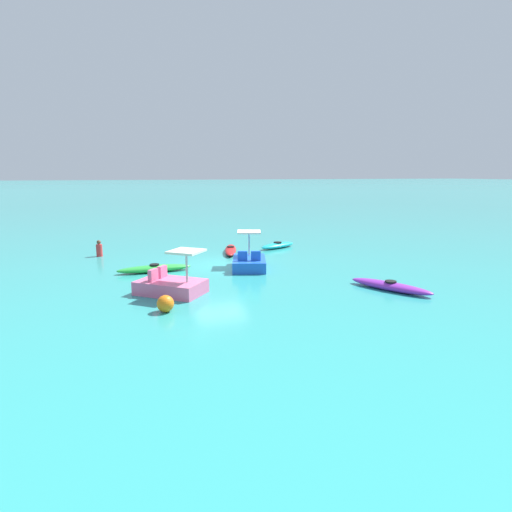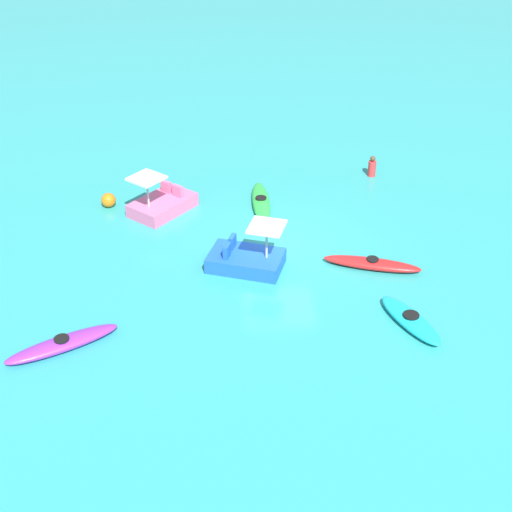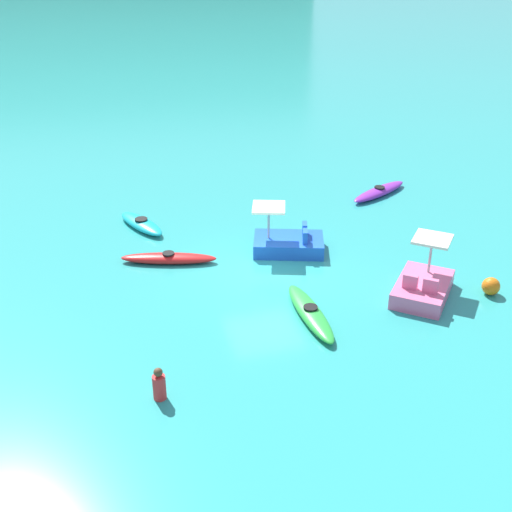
# 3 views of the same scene
# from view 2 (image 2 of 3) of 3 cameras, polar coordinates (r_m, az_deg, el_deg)

# --- Properties ---
(ground_plane) EXTENTS (600.00, 600.00, 0.00)m
(ground_plane) POSITION_cam_2_polar(r_m,az_deg,el_deg) (24.29, 1.98, 0.62)
(ground_plane) COLOR teal
(kayak_green) EXTENTS (0.72, 3.30, 0.37)m
(kayak_green) POSITION_cam_2_polar(r_m,az_deg,el_deg) (26.91, 0.41, 4.40)
(kayak_green) COLOR green
(kayak_green) RESTS_ON ground_plane
(kayak_red) EXTENTS (3.27, 1.50, 0.37)m
(kayak_red) POSITION_cam_2_polar(r_m,az_deg,el_deg) (23.46, 9.41, -0.63)
(kayak_red) COLOR red
(kayak_red) RESTS_ON ground_plane
(kayak_purple) EXTENTS (3.18, 2.14, 0.37)m
(kayak_purple) POSITION_cam_2_polar(r_m,az_deg,el_deg) (20.52, -15.44, -6.89)
(kayak_purple) COLOR purple
(kayak_purple) RESTS_ON ground_plane
(kayak_cyan) EXTENTS (1.76, 2.69, 0.37)m
(kayak_cyan) POSITION_cam_2_polar(r_m,az_deg,el_deg) (21.14, 12.43, -5.09)
(kayak_cyan) COLOR #19B7C6
(kayak_cyan) RESTS_ON ground_plane
(pedal_boat_blue) EXTENTS (2.74, 2.16, 1.68)m
(pedal_boat_blue) POSITION_cam_2_polar(r_m,az_deg,el_deg) (23.10, -0.78, -0.20)
(pedal_boat_blue) COLOR blue
(pedal_boat_blue) RESTS_ON ground_plane
(pedal_boat_pink) EXTENTS (2.69, 2.80, 1.68)m
(pedal_boat_pink) POSITION_cam_2_polar(r_m,az_deg,el_deg) (26.68, -7.63, 4.26)
(pedal_boat_pink) COLOR pink
(pedal_boat_pink) RESTS_ON ground_plane
(buoy_orange) EXTENTS (0.55, 0.55, 0.55)m
(buoy_orange) POSITION_cam_2_polar(r_m,az_deg,el_deg) (27.39, -11.89, 4.46)
(buoy_orange) COLOR orange
(buoy_orange) RESTS_ON ground_plane
(person_near_shore) EXTENTS (0.36, 0.36, 0.88)m
(person_near_shore) POSITION_cam_2_polar(r_m,az_deg,el_deg) (29.58, 9.40, 7.12)
(person_near_shore) COLOR red
(person_near_shore) RESTS_ON ground_plane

